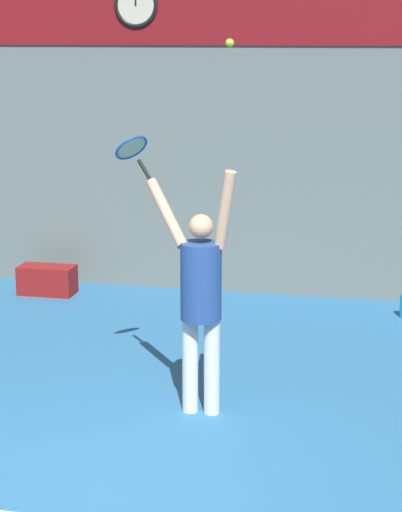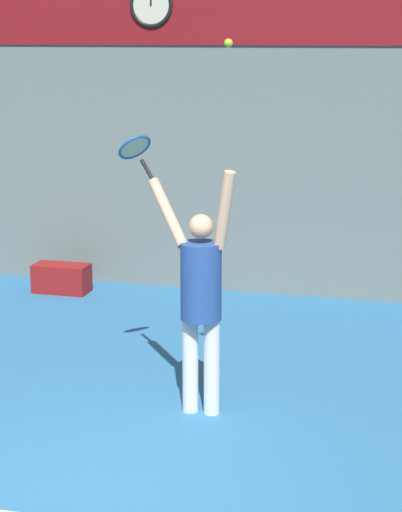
{
  "view_description": "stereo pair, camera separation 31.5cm",
  "coord_description": "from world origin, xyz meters",
  "px_view_note": "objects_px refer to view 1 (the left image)",
  "views": [
    {
      "loc": [
        1.91,
        -5.22,
        3.01
      ],
      "look_at": [
        0.4,
        1.69,
        1.31
      ],
      "focal_mm": 65.0,
      "sensor_mm": 36.0,
      "label": 1
    },
    {
      "loc": [
        2.21,
        -5.15,
        3.01
      ],
      "look_at": [
        0.4,
        1.69,
        1.31
      ],
      "focal_mm": 65.0,
      "sensor_mm": 36.0,
      "label": 2
    }
  ],
  "objects_px": {
    "tennis_player": "(200,292)",
    "tennis_ball": "(230,43)",
    "scoreboard_clock": "(136,5)",
    "tennis_racket": "(133,150)",
    "equipment_bag": "(47,280)"
  },
  "relations": [
    {
      "from": "scoreboard_clock",
      "to": "equipment_bag",
      "type": "xyz_separation_m",
      "value": [
        -0.99,
        -0.55,
        -3.17
      ]
    },
    {
      "from": "equipment_bag",
      "to": "tennis_player",
      "type": "bearing_deg",
      "value": -50.44
    },
    {
      "from": "tennis_racket",
      "to": "tennis_player",
      "type": "bearing_deg",
      "value": -31.36
    },
    {
      "from": "scoreboard_clock",
      "to": "tennis_player",
      "type": "height_order",
      "value": "scoreboard_clock"
    },
    {
      "from": "tennis_player",
      "to": "tennis_racket",
      "type": "relative_size",
      "value": 5.02
    },
    {
      "from": "scoreboard_clock",
      "to": "tennis_player",
      "type": "bearing_deg",
      "value": -66.85
    },
    {
      "from": "equipment_bag",
      "to": "tennis_ball",
      "type": "bearing_deg",
      "value": -49.22
    },
    {
      "from": "tennis_player",
      "to": "tennis_ball",
      "type": "height_order",
      "value": "tennis_ball"
    },
    {
      "from": "tennis_racket",
      "to": "tennis_ball",
      "type": "relative_size",
      "value": 6.2
    },
    {
      "from": "tennis_player",
      "to": "tennis_racket",
      "type": "distance_m",
      "value": 1.32
    },
    {
      "from": "tennis_ball",
      "to": "scoreboard_clock",
      "type": "bearing_deg",
      "value": 115.45
    },
    {
      "from": "tennis_player",
      "to": "tennis_ball",
      "type": "distance_m",
      "value": 1.96
    },
    {
      "from": "tennis_player",
      "to": "tennis_racket",
      "type": "bearing_deg",
      "value": 148.64
    },
    {
      "from": "tennis_racket",
      "to": "tennis_ball",
      "type": "bearing_deg",
      "value": -31.74
    },
    {
      "from": "tennis_player",
      "to": "tennis_ball",
      "type": "relative_size",
      "value": 31.13
    }
  ]
}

